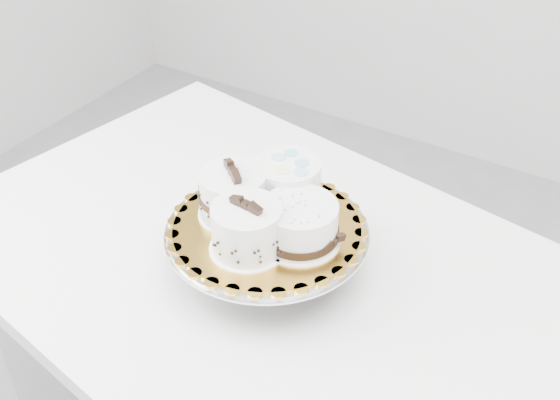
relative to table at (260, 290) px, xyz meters
The scene contains 7 objects.
table is the anchor object (origin of this frame).
cake_stand 0.15m from the table, 37.05° to the right, with size 0.34×0.34×0.09m.
cake_board 0.18m from the table, 37.05° to the right, with size 0.31×0.31×0.00m, color gold.
cake_swirl 0.24m from the table, 67.90° to the right, with size 0.12×0.12×0.10m.
cake_banded 0.22m from the table, 144.79° to the right, with size 0.16×0.16×0.10m.
cake_dots 0.23m from the table, 61.64° to the left, with size 0.13×0.13×0.08m.
cake_ribbon 0.23m from the table, 15.34° to the right, with size 0.15×0.15×0.07m.
Camera 1 is at (0.49, -0.71, 1.57)m, focal length 45.00 mm.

